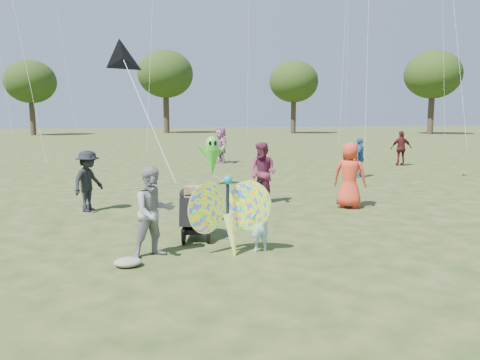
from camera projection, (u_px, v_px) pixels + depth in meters
name	position (u px, v px, depth m)	size (l,w,h in m)	color
ground	(268.00, 249.00, 8.77)	(160.00, 160.00, 0.00)	#51592B
child_girl	(260.00, 225.00, 8.54)	(0.36, 0.24, 0.99)	#A0D6E3
adult_man	(154.00, 212.00, 8.17)	(0.78, 0.61, 1.60)	gray
grey_bag	(128.00, 262.00, 7.73)	(0.46, 0.37, 0.15)	gray
crowd_a	(350.00, 175.00, 12.48)	(0.86, 0.56, 1.76)	red
crowd_b	(88.00, 181.00, 12.03)	(1.02, 0.59, 1.58)	black
crowd_c	(359.00, 158.00, 18.55)	(0.92, 0.38, 1.58)	#366094
crowd_e	(263.00, 173.00, 13.07)	(0.84, 0.65, 1.73)	maroon
crowd_h	(401.00, 148.00, 22.77)	(0.99, 0.41, 1.70)	#471917
crowd_j	(221.00, 145.00, 24.08)	(1.72, 0.55, 1.86)	#AB6195
jogging_stroller	(193.00, 209.00, 9.39)	(0.66, 1.11, 1.09)	black
butterfly_kite	(229.00, 216.00, 8.36)	(1.74, 0.75, 1.63)	orange
delta_kite_rig	(123.00, 59.00, 8.95)	(1.31, 1.54, 2.68)	black
alien_kite	(212.00, 158.00, 16.47)	(1.12, 0.69, 1.74)	#45D131
tree_line	(187.00, 75.00, 52.05)	(91.78, 33.60, 10.79)	#3A2D21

